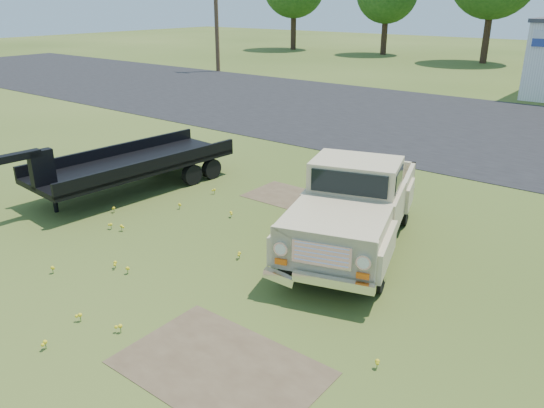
{
  "coord_description": "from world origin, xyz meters",
  "views": [
    {
      "loc": [
        6.05,
        -7.62,
        5.12
      ],
      "look_at": [
        -0.63,
        1.0,
        0.87
      ],
      "focal_mm": 35.0,
      "sensor_mm": 36.0,
      "label": 1
    }
  ],
  "objects": [
    {
      "name": "ground",
      "position": [
        0.0,
        0.0,
        0.0
      ],
      "size": [
        140.0,
        140.0,
        0.0
      ],
      "primitive_type": "plane",
      "color": "#364A17",
      "rests_on": "ground"
    },
    {
      "name": "asphalt_lot",
      "position": [
        0.0,
        15.0,
        0.0
      ],
      "size": [
        90.0,
        14.0,
        0.02
      ],
      "primitive_type": "cube",
      "color": "black",
      "rests_on": "ground"
    },
    {
      "name": "dirt_patch_a",
      "position": [
        1.5,
        -3.0,
        0.0
      ],
      "size": [
        3.0,
        2.0,
        0.01
      ],
      "primitive_type": "cube",
      "color": "#4D3B29",
      "rests_on": "ground"
    },
    {
      "name": "dirt_patch_b",
      "position": [
        -2.0,
        3.5,
        0.0
      ],
      "size": [
        2.2,
        1.6,
        0.01
      ],
      "primitive_type": "cube",
      "color": "#4D3B29",
      "rests_on": "ground"
    },
    {
      "name": "utility_pole_west",
      "position": [
        -22.0,
        22.0,
        4.6
      ],
      "size": [
        1.6,
        0.3,
        9.0
      ],
      "color": "#43301F",
      "rests_on": "ground"
    },
    {
      "name": "vintage_pickup_truck",
      "position": [
        0.97,
        1.82,
        1.0
      ],
      "size": [
        3.65,
        5.89,
        2.0
      ],
      "primitive_type": null,
      "rotation": [
        0.0,
        0.0,
        0.3
      ],
      "color": "tan",
      "rests_on": "ground"
    },
    {
      "name": "flatbed_trailer",
      "position": [
        -5.84,
        1.33,
        0.86
      ],
      "size": [
        2.61,
        6.46,
        1.72
      ],
      "primitive_type": null,
      "rotation": [
        0.0,
        0.0,
        -0.08
      ],
      "color": "black",
      "rests_on": "ground"
    }
  ]
}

